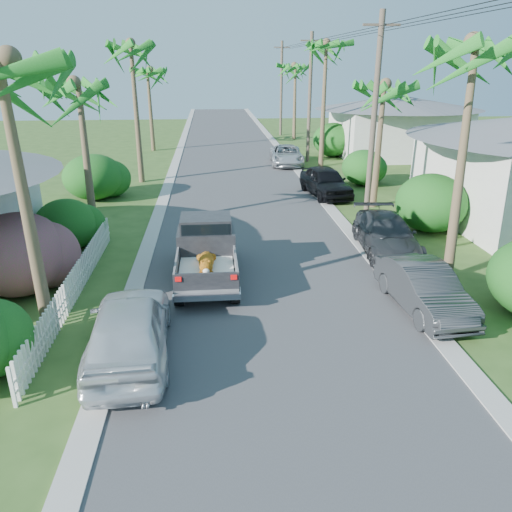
{
  "coord_description": "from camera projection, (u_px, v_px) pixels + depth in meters",
  "views": [
    {
      "loc": [
        -1.66,
        -9.24,
        6.88
      ],
      "look_at": [
        -0.38,
        4.9,
        1.4
      ],
      "focal_mm": 35.0,
      "sensor_mm": 36.0,
      "label": 1
    }
  ],
  "objects": [
    {
      "name": "shrub_r_c",
      "position": [
        364.0,
        167.0,
        30.03
      ],
      "size": [
        2.6,
        2.86,
        2.1
      ],
      "primitive_type": "ellipsoid",
      "color": "#144615",
      "rests_on": "ground"
    },
    {
      "name": "parked_car_rf",
      "position": [
        326.0,
        182.0,
        27.55
      ],
      "size": [
        2.48,
        4.87,
        1.59
      ],
      "primitive_type": "imported",
      "rotation": [
        0.0,
        0.0,
        0.14
      ],
      "color": "black",
      "rests_on": "ground"
    },
    {
      "name": "palm_l_b",
      "position": [
        77.0,
        84.0,
        19.57
      ],
      "size": [
        4.4,
        4.4,
        7.4
      ],
      "color": "brown",
      "rests_on": "ground"
    },
    {
      "name": "pickup_truck",
      "position": [
        207.0,
        248.0,
        17.01
      ],
      "size": [
        1.98,
        5.12,
        2.06
      ],
      "color": "black",
      "rests_on": "ground"
    },
    {
      "name": "parked_car_rm",
      "position": [
        386.0,
        235.0,
        19.25
      ],
      "size": [
        2.31,
        4.97,
        1.4
      ],
      "primitive_type": "imported",
      "rotation": [
        0.0,
        0.0,
        -0.07
      ],
      "color": "#2C2E31",
      "rests_on": "ground"
    },
    {
      "name": "palm_r_a",
      "position": [
        479.0,
        44.0,
        14.63
      ],
      "size": [
        4.4,
        4.4,
        8.7
      ],
      "color": "brown",
      "rests_on": "ground"
    },
    {
      "name": "palm_r_b",
      "position": [
        384.0,
        85.0,
        23.55
      ],
      "size": [
        4.4,
        4.4,
        7.2
      ],
      "color": "brown",
      "rests_on": "ground"
    },
    {
      "name": "palm_l_c",
      "position": [
        131.0,
        44.0,
        28.29
      ],
      "size": [
        4.4,
        4.4,
        9.2
      ],
      "color": "brown",
      "rests_on": "ground"
    },
    {
      "name": "palm_r_c",
      "position": [
        326.0,
        44.0,
        32.96
      ],
      "size": [
        4.4,
        4.4,
        9.4
      ],
      "color": "brown",
      "rests_on": "ground"
    },
    {
      "name": "shrub_l_d",
      "position": [
        93.0,
        177.0,
        26.82
      ],
      "size": [
        3.2,
        3.52,
        2.4
      ],
      "primitive_type": "ellipsoid",
      "color": "#144615",
      "rests_on": "ground"
    },
    {
      "name": "palm_r_d",
      "position": [
        296.0,
        66.0,
        46.48
      ],
      "size": [
        4.4,
        4.4,
        8.0
      ],
      "color": "brown",
      "rests_on": "ground"
    },
    {
      "name": "picket_fence",
      "position": [
        76.0,
        282.0,
        15.63
      ],
      "size": [
        0.1,
        11.0,
        1.0
      ],
      "primitive_type": "cube",
      "color": "white",
      "rests_on": "ground"
    },
    {
      "name": "shrub_r_d",
      "position": [
        333.0,
        140.0,
        39.28
      ],
      "size": [
        3.2,
        3.52,
        2.6
      ],
      "primitive_type": "ellipsoid",
      "color": "#144615",
      "rests_on": "ground"
    },
    {
      "name": "shrub_l_c",
      "position": [
        66.0,
        225.0,
        19.51
      ],
      "size": [
        2.4,
        2.64,
        2.0
      ],
      "primitive_type": "ellipsoid",
      "color": "#144615",
      "rests_on": "ground"
    },
    {
      "name": "house_right_far",
      "position": [
        396.0,
        128.0,
        39.4
      ],
      "size": [
        9.0,
        8.0,
        4.6
      ],
      "color": "silver",
      "rests_on": "ground"
    },
    {
      "name": "curb_right",
      "position": [
        297.0,
        169.0,
        34.78
      ],
      "size": [
        0.6,
        100.0,
        0.06
      ],
      "primitive_type": "cube",
      "color": "#A5A39E",
      "rests_on": "ground"
    },
    {
      "name": "road",
      "position": [
        235.0,
        170.0,
        34.42
      ],
      "size": [
        8.0,
        100.0,
        0.02
      ],
      "primitive_type": "cube",
      "color": "#38383A",
      "rests_on": "ground"
    },
    {
      "name": "utility_pole_c",
      "position": [
        310.0,
        98.0,
        36.03
      ],
      "size": [
        1.6,
        0.26,
        9.0
      ],
      "color": "brown",
      "rests_on": "ground"
    },
    {
      "name": "palm_l_a",
      "position": [
        1.0,
        61.0,
        10.97
      ],
      "size": [
        4.4,
        4.4,
        8.2
      ],
      "color": "brown",
      "rests_on": "ground"
    },
    {
      "name": "parked_car_rd",
      "position": [
        287.0,
        155.0,
        36.18
      ],
      "size": [
        2.57,
        5.03,
        1.36
      ],
      "primitive_type": "imported",
      "rotation": [
        0.0,
        0.0,
        -0.06
      ],
      "color": "#B2B5BA",
      "rests_on": "ground"
    },
    {
      "name": "ground",
      "position": [
        293.0,
        392.0,
        11.2
      ],
      "size": [
        120.0,
        120.0,
        0.0
      ],
      "primitive_type": "plane",
      "color": "#324E1D",
      "rests_on": "ground"
    },
    {
      "name": "utility_pole_d",
      "position": [
        281.0,
        88.0,
        49.97
      ],
      "size": [
        1.6,
        0.26,
        9.0
      ],
      "color": "brown",
      "rests_on": "ground"
    },
    {
      "name": "utility_pole_b",
      "position": [
        374.0,
        119.0,
        22.09
      ],
      "size": [
        1.6,
        0.26,
        9.0
      ],
      "color": "brown",
      "rests_on": "ground"
    },
    {
      "name": "shrub_r_b",
      "position": [
        431.0,
        203.0,
        21.62
      ],
      "size": [
        3.0,
        3.3,
        2.5
      ],
      "primitive_type": "ellipsoid",
      "color": "#144615",
      "rests_on": "ground"
    },
    {
      "name": "parked_car_ln",
      "position": [
        129.0,
        329.0,
        12.2
      ],
      "size": [
        2.22,
        4.93,
        1.64
      ],
      "primitive_type": "imported",
      "rotation": [
        0.0,
        0.0,
        3.2
      ],
      "color": "silver",
      "rests_on": "ground"
    },
    {
      "name": "shrub_l_b",
      "position": [
        18.0,
        254.0,
        15.65
      ],
      "size": [
        3.0,
        3.3,
        2.6
      ],
      "primitive_type": "ellipsoid",
      "color": "#BA1A64",
      "rests_on": "ground"
    },
    {
      "name": "curb_left",
      "position": [
        173.0,
        171.0,
        34.06
      ],
      "size": [
        0.6,
        100.0,
        0.06
      ],
      "primitive_type": "cube",
      "color": "#A5A39E",
      "rests_on": "ground"
    },
    {
      "name": "parked_car_rn",
      "position": [
        424.0,
        289.0,
        14.69
      ],
      "size": [
        1.75,
        4.28,
        1.38
      ],
      "primitive_type": "imported",
      "rotation": [
        0.0,
        0.0,
        0.07
      ],
      "color": "#2C2E31",
      "rests_on": "ground"
    },
    {
      "name": "palm_l_d",
      "position": [
        148.0,
        70.0,
        39.93
      ],
      "size": [
        4.4,
        4.4,
        7.7
      ],
      "color": "brown",
      "rests_on": "ground"
    }
  ]
}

